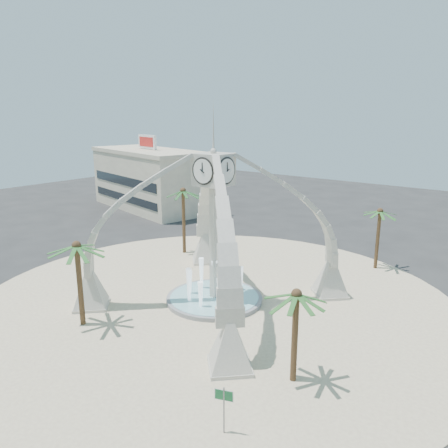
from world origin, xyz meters
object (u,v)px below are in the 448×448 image
Objects in this scene: palm_east at (297,295)px; street_sign at (224,401)px; clock_tower at (214,226)px; palm_south at (77,247)px; palm_north at (380,212)px; palm_west at (183,192)px; fountain at (214,298)px.

palm_east reaches higher than street_sign.
clock_tower is 2.59× the size of palm_south.
palm_north reaches higher than palm_east.
street_sign is (10.28, -11.73, -4.64)m from clock_tower.
palm_west reaches higher than palm_south.
palm_west is at bearing -156.06° from palm_north.
palm_south reaches higher than street_sign.
clock_tower is 18.01m from palm_north.
palm_south is (5.89, -17.22, -0.91)m from palm_west.
palm_east is (10.76, -5.78, -1.07)m from clock_tower.
fountain is 15.08m from palm_west.
fountain is 1.20× the size of palm_north.
fountain is 13.25m from palm_east.
palm_west is at bearing 147.67° from palm_east.
clock_tower is 12.26m from palm_east.
palm_west is at bearing 143.98° from fountain.
fountain is at bearing 109.89° from street_sign.
street_sign is (2.53, -27.98, -4.02)m from palm_north.
clock_tower is at bearing -36.03° from palm_west.
fountain is 12.03m from palm_south.
fountain is at bearing -115.52° from palm_north.
palm_west is 18.22m from palm_south.
palm_west is 1.18× the size of palm_north.
palm_south is 16.08m from street_sign.
palm_south is at bearing -118.54° from clock_tower.
palm_north is (18.68, 8.30, -1.12)m from palm_west.
street_sign is (15.33, -2.46, -4.22)m from palm_south.
clock_tower is 13.52m from palm_west.
palm_west reaches higher than palm_north.
clock_tower reaches higher than palm_north.
palm_west is 3.04× the size of street_sign.
palm_east is 2.41× the size of street_sign.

